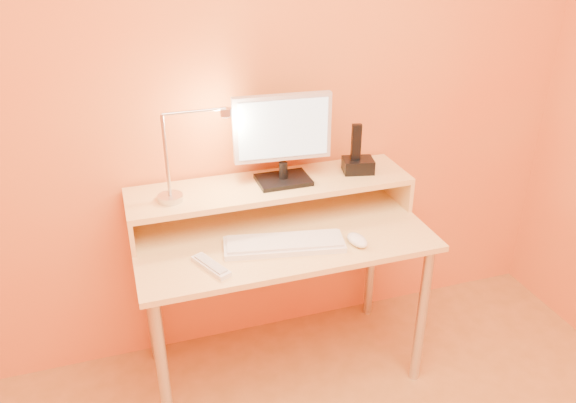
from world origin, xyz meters
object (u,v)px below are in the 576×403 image
object	(u,v)px
monitor_panel	(282,128)
mouse	(357,240)
remote_control	(211,266)
lamp_base	(170,198)
phone_dock	(358,165)
keyboard	(284,245)

from	to	relation	value
monitor_panel	mouse	xyz separation A→B (m)	(0.20, -0.33, -0.38)
mouse	remote_control	bearing A→B (deg)	170.79
monitor_panel	lamp_base	world-z (taller)	monitor_panel
mouse	remote_control	world-z (taller)	mouse
remote_control	phone_dock	bearing A→B (deg)	-1.30
lamp_base	keyboard	bearing A→B (deg)	-29.26
lamp_base	mouse	size ratio (longest dim) A/B	0.88
phone_dock	remote_control	xyz separation A→B (m)	(-0.72, -0.31, -0.18)
phone_dock	mouse	bearing A→B (deg)	-101.16
keyboard	mouse	size ratio (longest dim) A/B	4.19
lamp_base	mouse	xyz separation A→B (m)	(0.68, -0.29, -0.15)
keyboard	lamp_base	bearing A→B (deg)	161.51
monitor_panel	keyboard	bearing A→B (deg)	-102.05
lamp_base	mouse	bearing A→B (deg)	-23.20
monitor_panel	lamp_base	bearing A→B (deg)	-170.90
lamp_base	phone_dock	distance (m)	0.82
remote_control	lamp_base	bearing A→B (deg)	84.15
keyboard	remote_control	xyz separation A→B (m)	(-0.30, -0.06, -0.00)
monitor_panel	phone_dock	size ratio (longest dim) A/B	3.11
phone_dock	remote_control	world-z (taller)	phone_dock
monitor_panel	remote_control	distance (m)	0.63
monitor_panel	mouse	distance (m)	0.54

